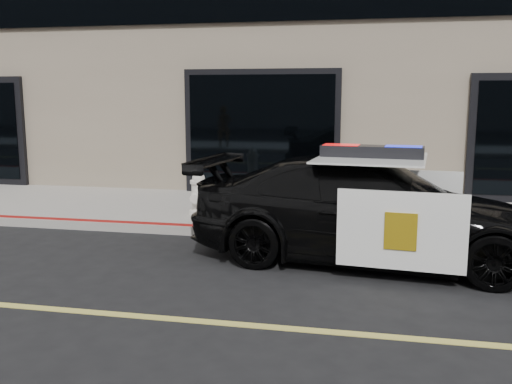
# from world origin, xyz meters

# --- Properties ---
(ground) EXTENTS (120.00, 120.00, 0.00)m
(ground) POSITION_xyz_m (0.00, 0.00, 0.00)
(ground) COLOR black
(ground) RESTS_ON ground
(sidewalk_n) EXTENTS (60.00, 3.50, 0.15)m
(sidewalk_n) POSITION_xyz_m (0.00, 5.25, 0.07)
(sidewalk_n) COLOR gray
(sidewalk_n) RESTS_ON ground
(police_car) EXTENTS (3.03, 5.39, 1.63)m
(police_car) POSITION_xyz_m (1.41, 2.62, 0.73)
(police_car) COLOR black
(police_car) RESTS_ON ground
(fire_hydrant) EXTENTS (0.36, 0.50, 0.80)m
(fire_hydrant) POSITION_xyz_m (-1.68, 4.47, 0.52)
(fire_hydrant) COLOR silver
(fire_hydrant) RESTS_ON sidewalk_n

